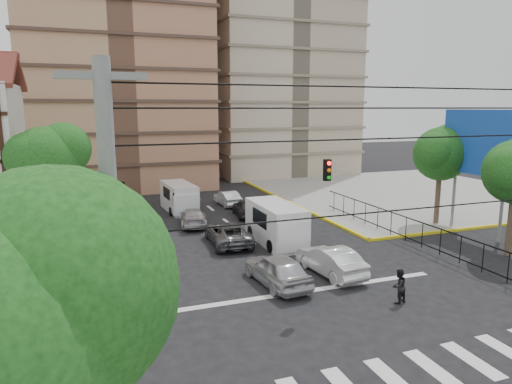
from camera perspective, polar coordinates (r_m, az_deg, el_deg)
name	(u,v)px	position (r m, az deg, el deg)	size (l,w,h in m)	color
ground	(323,301)	(20.84, 8.43, -13.28)	(160.00, 160.00, 0.00)	black
sidewalk_ne	(406,193)	(47.65, 18.26, -0.06)	(26.00, 26.00, 0.15)	gray
crosswalk_stripes	(413,374)	(16.42, 19.08, -20.71)	(12.00, 2.40, 0.01)	silver
stop_line	(311,290)	(21.81, 6.90, -12.11)	(13.00, 0.40, 0.01)	silver
park_fence	(421,250)	(29.19, 19.95, -6.80)	(0.10, 22.50, 1.66)	black
billboard	(481,145)	(32.90, 26.28, 5.29)	(0.36, 6.20, 8.10)	slate
tree_park_c	(442,151)	(34.85, 22.21, 4.73)	(4.65, 3.80, 7.25)	#473828
tree_tudor	(48,156)	(32.98, -24.58, 4.07)	(5.39, 4.40, 7.43)	#473828
traffic_light_nw	(123,209)	(25.10, -16.26, -2.00)	(0.28, 0.22, 4.40)	black
traffic_light_hanging	(354,174)	(17.51, 12.10, 2.19)	(18.00, 9.12, 0.92)	black
utility_pole_sw	(116,319)	(8.50, -17.06, -14.96)	(1.40, 0.28, 9.00)	slate
van_right_lane	(278,225)	(28.33, 2.71, -4.15)	(2.30, 5.51, 2.48)	silver
van_left_lane	(180,198)	(37.65, -9.52, -0.77)	(2.37, 5.20, 2.28)	silver
car_silver_front_left	(277,269)	(22.09, 2.66, -9.63)	(1.80, 4.48, 1.53)	#B8B9BD
car_white_front_right	(330,260)	(23.69, 9.30, -8.44)	(1.55, 4.44, 1.46)	white
car_grey_mid_left	(228,233)	(28.47, -3.53, -5.15)	(2.31, 5.00, 1.39)	#575B5F
car_silver_rear_left	(193,217)	(33.09, -7.87, -3.12)	(1.76, 4.34, 1.26)	#BBBBC0
car_darkgrey_mid_right	(246,208)	(35.44, -1.20, -1.98)	(1.69, 4.19, 1.43)	#2A2B2D
car_white_rear_right	(227,198)	(39.64, -3.59, -0.77)	(1.36, 3.90, 1.28)	white
pedestrian_crosswalk	(399,286)	(21.04, 17.41, -11.16)	(0.75, 0.58, 1.54)	black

